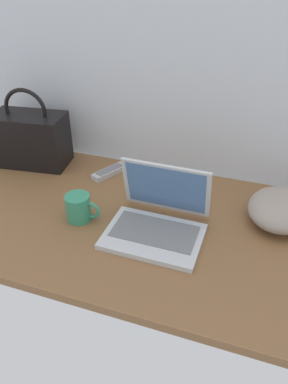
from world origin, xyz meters
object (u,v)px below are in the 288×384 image
(laptop, at_px, (158,219))
(remote_control_near, at_px, (110,172))
(cushion, at_px, (280,209))
(coffee_mug, at_px, (79,207))
(handbag, at_px, (31,138))

(laptop, relative_size, remote_control_near, 1.91)
(laptop, height_order, cushion, laptop)
(laptop, height_order, coffee_mug, laptop)
(laptop, distance_m, coffee_mug, 0.27)
(coffee_mug, distance_m, handbag, 0.48)
(remote_control_near, distance_m, handbag, 0.36)
(handbag, bearing_deg, cushion, -4.94)
(laptop, bearing_deg, coffee_mug, -174.14)
(coffee_mug, bearing_deg, laptop, 5.86)
(coffee_mug, distance_m, remote_control_near, 0.31)
(laptop, relative_size, handbag, 0.94)
(cushion, bearing_deg, laptop, -154.26)
(handbag, xyz_separation_m, cushion, (1.02, -0.09, -0.07))
(laptop, bearing_deg, cushion, 25.74)
(remote_control_near, height_order, handbag, handbag)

